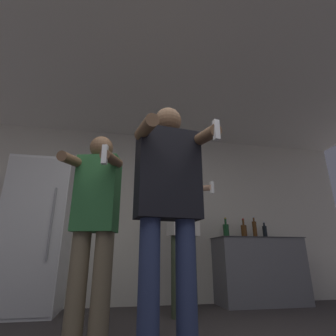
{
  "coord_description": "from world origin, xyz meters",
  "views": [
    {
      "loc": [
        -0.31,
        -0.93,
        0.63
      ],
      "look_at": [
        0.04,
        0.85,
        1.25
      ],
      "focal_mm": 28.0,
      "sensor_mm": 36.0,
      "label": 1
    }
  ],
  "objects": [
    {
      "name": "ceiling_slab",
      "position": [
        0.0,
        1.52,
        2.57
      ],
      "size": [
        7.0,
        3.56,
        0.05
      ],
      "color": "silver",
      "rests_on": "wall_back"
    },
    {
      "name": "wall_back",
      "position": [
        0.0,
        3.07,
        1.27
      ],
      "size": [
        7.0,
        0.06,
        2.55
      ],
      "color": "beige",
      "rests_on": "ground_plane"
    },
    {
      "name": "bottle_amber_bourbon",
      "position": [
        1.61,
        2.85,
        1.01
      ],
      "size": [
        0.09,
        0.09,
        0.29
      ],
      "color": "#563314",
      "rests_on": "counter"
    },
    {
      "name": "person_man_side",
      "position": [
        -0.47,
        1.2,
        0.9
      ],
      "size": [
        0.48,
        0.55,
        1.62
      ],
      "color": "#75664C",
      "rests_on": "ground_plane"
    },
    {
      "name": "person_spectator_back",
      "position": [
        0.51,
        2.23,
        1.01
      ],
      "size": [
        0.51,
        0.59,
        1.73
      ],
      "color": "#38422D",
      "rests_on": "ground_plane"
    },
    {
      "name": "refrigerator",
      "position": [
        -1.27,
        2.69,
        0.92
      ],
      "size": [
        0.73,
        0.72,
        1.84
      ],
      "color": "white",
      "rests_on": "ground_plane"
    },
    {
      "name": "bottle_clear_vodka",
      "position": [
        1.79,
        2.85,
        1.04
      ],
      "size": [
        0.06,
        0.06,
        0.33
      ],
      "color": "#563314",
      "rests_on": "counter"
    },
    {
      "name": "bottle_red_label",
      "position": [
        1.96,
        2.85,
        1.01
      ],
      "size": [
        0.07,
        0.07,
        0.26
      ],
      "color": "black",
      "rests_on": "counter"
    },
    {
      "name": "person_woman_foreground",
      "position": [
        0.04,
        0.84,
        1.02
      ],
      "size": [
        0.56,
        0.52,
        1.74
      ],
      "color": "navy",
      "rests_on": "ground_plane"
    },
    {
      "name": "counter",
      "position": [
        1.76,
        2.78,
        0.45
      ],
      "size": [
        1.27,
        0.55,
        0.91
      ],
      "color": "slate",
      "rests_on": "ground_plane"
    },
    {
      "name": "bottle_brown_liquor",
      "position": [
        1.32,
        2.85,
        1.02
      ],
      "size": [
        0.09,
        0.09,
        0.3
      ],
      "color": "#194723",
      "rests_on": "counter"
    }
  ]
}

